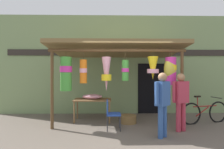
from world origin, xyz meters
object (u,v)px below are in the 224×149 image
object	(u,v)px
wicker_basket_by_table	(128,119)
customer_foreground	(162,99)
parked_bicycle	(205,112)
vendor_in_orange	(181,97)
display_table	(93,101)
flower_heap_on_table	(93,96)
folding_chair	(111,112)

from	to	relation	value
wicker_basket_by_table	customer_foreground	xyz separation A→B (m)	(0.70, -1.36, 0.83)
parked_bicycle	vendor_in_orange	world-z (taller)	vendor_in_orange
display_table	vendor_in_orange	distance (m)	2.81
flower_heap_on_table	display_table	bearing A→B (deg)	-82.38
flower_heap_on_table	wicker_basket_by_table	xyz separation A→B (m)	(1.18, -0.34, -0.69)
wicker_basket_by_table	parked_bicycle	distance (m)	2.47
display_table	wicker_basket_by_table	size ratio (longest dim) A/B	2.40
parked_bicycle	vendor_in_orange	distance (m)	1.47
customer_foreground	wicker_basket_by_table	bearing A→B (deg)	117.35
folding_chair	parked_bicycle	world-z (taller)	parked_bicycle
wicker_basket_by_table	customer_foreground	size ratio (longest dim) A/B	0.32
display_table	wicker_basket_by_table	bearing A→B (deg)	-14.60
wicker_basket_by_table	vendor_in_orange	world-z (taller)	vendor_in_orange
parked_bicycle	folding_chair	bearing A→B (deg)	-168.64
flower_heap_on_table	folding_chair	size ratio (longest dim) A/B	0.80
display_table	wicker_basket_by_table	distance (m)	1.32
customer_foreground	folding_chair	bearing A→B (deg)	152.28
vendor_in_orange	customer_foreground	world-z (taller)	customer_foreground
customer_foreground	flower_heap_on_table	bearing A→B (deg)	137.84
folding_chair	parked_bicycle	xyz separation A→B (m)	(3.04, 0.61, -0.16)
flower_heap_on_table	wicker_basket_by_table	bearing A→B (deg)	-16.28
parked_bicycle	customer_foreground	xyz separation A→B (m)	(-1.76, -1.28, 0.61)
vendor_in_orange	customer_foreground	distance (m)	0.82
flower_heap_on_table	customer_foreground	distance (m)	2.55
folding_chair	wicker_basket_by_table	size ratio (longest dim) A/B	1.62
folding_chair	customer_foreground	world-z (taller)	customer_foreground
flower_heap_on_table	folding_chair	world-z (taller)	flower_heap_on_table
flower_heap_on_table	vendor_in_orange	bearing A→B (deg)	-25.50
display_table	parked_bicycle	xyz separation A→B (m)	(3.63, -0.39, -0.31)
folding_chair	parked_bicycle	distance (m)	3.10
display_table	parked_bicycle	distance (m)	3.67
vendor_in_orange	customer_foreground	bearing A→B (deg)	-143.27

